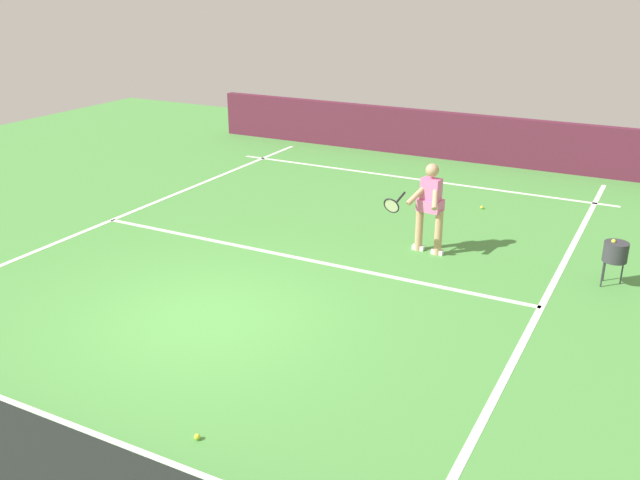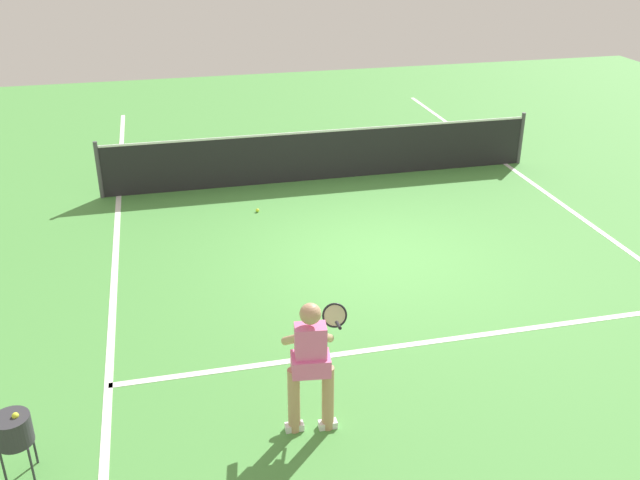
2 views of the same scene
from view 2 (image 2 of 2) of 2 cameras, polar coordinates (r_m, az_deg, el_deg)
The scene contains 8 objects.
ground_plane at distance 11.41m, azimuth 4.45°, elevation -1.31°, with size 27.19×27.19×0.00m, color #4C9342.
service_line_marking at distance 9.38m, azimuth 9.03°, elevation -8.01°, with size 8.09×0.10×0.01m, color white.
sideline_left_marking at distance 10.99m, azimuth -16.16°, elevation -3.43°, with size 0.10×18.91×0.01m, color white.
sideline_right_marking at distance 13.13m, azimuth 21.56°, elevation 0.62°, with size 0.10×18.91×0.01m, color white.
court_net at distance 14.41m, azimuth 0.25°, elevation 6.84°, with size 8.77×0.08×1.11m.
tennis_player at distance 7.44m, azimuth -0.70°, elevation -9.70°, with size 0.85×0.91×1.55m.
tennis_ball_mid at distance 13.05m, azimuth -5.03°, elevation 2.38°, with size 0.07×0.07×0.07m, color #D1E533.
ball_hopper at distance 7.66m, azimuth -23.35°, elevation -13.80°, with size 0.36×0.36×0.74m.
Camera 2 is at (-3.19, -9.68, 5.13)m, focal length 40.00 mm.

